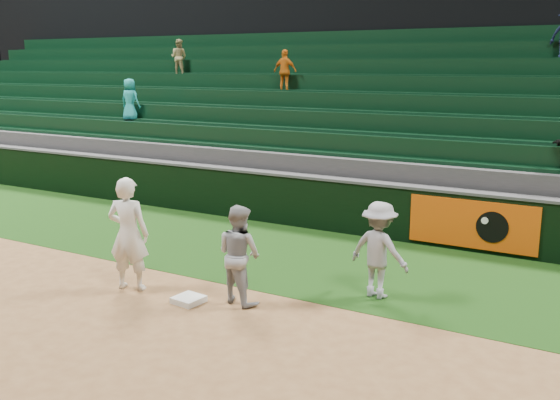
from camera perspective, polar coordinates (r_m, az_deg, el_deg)
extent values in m
plane|color=brown|center=(10.29, -6.49, -9.48)|extent=(70.00, 70.00, 0.00)
cube|color=black|center=(12.68, 1.54, -5.14)|extent=(36.00, 4.20, 0.01)
cube|color=black|center=(25.86, 17.63, 16.63)|extent=(40.00, 12.00, 12.00)
cube|color=white|center=(10.40, -8.36, -9.00)|extent=(0.48, 0.48, 0.10)
imported|color=white|center=(10.92, -13.69, -3.03)|extent=(0.82, 0.66, 1.97)
imported|color=#90939A|center=(10.09, -3.76, -4.97)|extent=(0.91, 0.78, 1.62)
imported|color=gray|center=(10.40, 9.04, -4.54)|extent=(1.13, 0.77, 1.62)
cube|color=black|center=(14.44, 5.68, -0.58)|extent=(36.00, 0.35, 1.20)
cube|color=#D84C0A|center=(13.36, 17.17, -2.14)|extent=(2.60, 0.05, 1.00)
cylinder|color=black|center=(13.26, 18.83, -2.36)|extent=(0.64, 0.02, 0.64)
cylinder|color=white|center=(13.23, 18.21, -1.80)|extent=(0.14, 0.02, 0.14)
cube|color=#424244|center=(14.32, 5.74, 1.84)|extent=(36.00, 0.40, 0.06)
cube|color=#323234|center=(15.04, 6.83, 0.79)|extent=(36.00, 0.85, 1.65)
cube|color=black|center=(15.10, 7.32, 4.96)|extent=(36.00, 0.14, 0.50)
cube|color=black|center=(14.97, 7.04, 4.09)|extent=(36.00, 0.45, 0.08)
cube|color=#323234|center=(15.78, 8.06, 2.13)|extent=(36.00, 0.85, 2.10)
cube|color=black|center=(15.84, 8.55, 6.90)|extent=(36.00, 0.14, 0.50)
cube|color=black|center=(15.70, 8.30, 6.09)|extent=(36.00, 0.45, 0.08)
cube|color=#323234|center=(16.52, 9.18, 3.34)|extent=(36.00, 0.85, 2.55)
cube|color=black|center=(16.60, 9.68, 8.66)|extent=(36.00, 0.14, 0.50)
cube|color=black|center=(16.45, 9.45, 7.91)|extent=(36.00, 0.45, 0.08)
cube|color=#323234|center=(17.28, 10.21, 4.45)|extent=(36.00, 0.85, 3.00)
cube|color=black|center=(17.38, 10.72, 10.27)|extent=(36.00, 0.14, 0.50)
cube|color=black|center=(17.22, 10.50, 9.56)|extent=(36.00, 0.45, 0.08)
cube|color=#323234|center=(18.05, 11.15, 5.46)|extent=(36.00, 0.85, 3.45)
cube|color=black|center=(18.17, 11.68, 11.73)|extent=(36.00, 0.14, 0.50)
cube|color=black|center=(18.01, 11.47, 11.07)|extent=(36.00, 0.45, 0.08)
cube|color=#323234|center=(18.83, 12.02, 6.39)|extent=(36.00, 0.85, 3.90)
cube|color=black|center=(18.98, 12.56, 13.06)|extent=(36.00, 0.14, 0.50)
cube|color=black|center=(18.82, 12.37, 12.44)|extent=(36.00, 0.45, 0.08)
cube|color=#323234|center=(19.62, 12.82, 7.24)|extent=(36.00, 0.85, 4.35)
cube|color=black|center=(19.81, 13.38, 14.29)|extent=(36.00, 0.14, 0.50)
cube|color=black|center=(19.64, 13.21, 13.70)|extent=(36.00, 0.45, 0.08)
imported|color=teal|center=(19.76, -13.55, 8.89)|extent=(0.66, 0.46, 1.28)
imported|color=#C66412|center=(18.46, 0.47, 11.71)|extent=(0.73, 0.32, 1.23)
imported|color=#8F8653|center=(21.73, -9.23, 12.76)|extent=(0.64, 0.55, 1.17)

